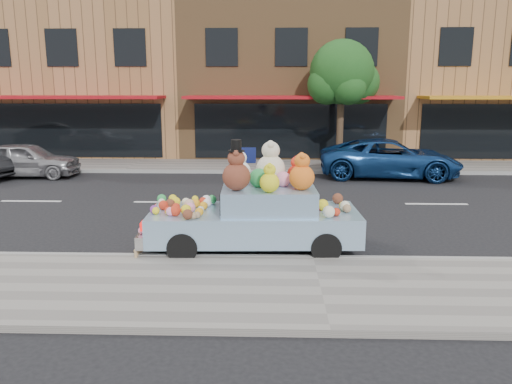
{
  "coord_description": "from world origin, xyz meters",
  "views": [
    {
      "loc": [
        -0.83,
        -14.3,
        3.4
      ],
      "look_at": [
        -1.14,
        -4.29,
        1.25
      ],
      "focal_mm": 35.0,
      "sensor_mm": 36.0,
      "label": 1
    }
  ],
  "objects_px": {
    "car_blue": "(390,158)",
    "car_silver": "(26,160)",
    "street_tree": "(342,78)",
    "art_car": "(256,212)"
  },
  "relations": [
    {
      "from": "street_tree",
      "to": "car_blue",
      "type": "distance_m",
      "value": 4.03
    },
    {
      "from": "street_tree",
      "to": "car_blue",
      "type": "xyz_separation_m",
      "value": [
        1.58,
        -2.22,
        -2.98
      ]
    },
    {
      "from": "car_silver",
      "to": "art_car",
      "type": "relative_size",
      "value": 0.85
    },
    {
      "from": "street_tree",
      "to": "art_car",
      "type": "relative_size",
      "value": 1.15
    },
    {
      "from": "street_tree",
      "to": "car_blue",
      "type": "bearing_deg",
      "value": -54.58
    },
    {
      "from": "street_tree",
      "to": "art_car",
      "type": "bearing_deg",
      "value": -106.38
    },
    {
      "from": "car_silver",
      "to": "car_blue",
      "type": "xyz_separation_m",
      "value": [
        13.64,
        0.36,
        0.06
      ]
    },
    {
      "from": "street_tree",
      "to": "art_car",
      "type": "height_order",
      "value": "street_tree"
    },
    {
      "from": "street_tree",
      "to": "car_silver",
      "type": "distance_m",
      "value": 12.7
    },
    {
      "from": "car_blue",
      "to": "car_silver",
      "type": "bearing_deg",
      "value": 97.48
    }
  ]
}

